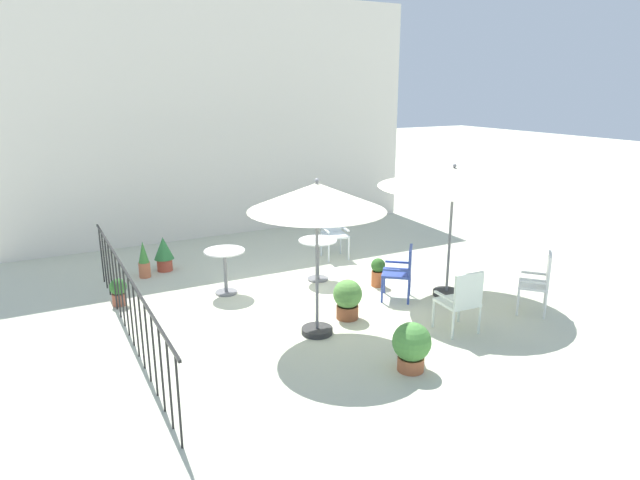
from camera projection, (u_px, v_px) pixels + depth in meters
ground_plane at (325, 301)px, 8.93m from camera, size 60.00×60.00×0.00m
villa_facade at (220, 118)px, 12.34m from camera, size 9.44×0.30×5.30m
terrace_railing at (127, 294)px, 7.38m from camera, size 0.03×5.64×1.01m
patio_umbrella_0 at (454, 178)px, 8.66m from camera, size 2.38×2.38×2.18m
patio_umbrella_1 at (317, 199)px, 7.25m from camera, size 1.85×1.85×2.20m
cafe_table_0 at (225, 264)px, 9.13m from camera, size 0.67×0.67×0.75m
cafe_table_1 at (318, 252)px, 9.77m from camera, size 0.67×0.67×0.74m
patio_chair_0 at (540, 279)px, 8.33m from camera, size 0.63×0.62×0.95m
patio_chair_1 at (333, 230)px, 11.09m from camera, size 0.53×0.56×0.97m
patio_chair_2 at (402, 269)px, 8.89m from camera, size 0.65×0.65×0.88m
patio_chair_3 at (462, 298)px, 7.65m from camera, size 0.52×0.52×0.92m
potted_plant_0 at (412, 345)px, 6.68m from camera, size 0.48×0.48×0.62m
potted_plant_1 at (164, 252)px, 10.31m from camera, size 0.36×0.36×0.65m
potted_plant_2 at (144, 260)px, 9.96m from camera, size 0.21×0.21×0.67m
potted_plant_3 at (348, 298)px, 8.19m from camera, size 0.43×0.43×0.60m
potted_plant_4 at (378, 272)px, 9.54m from camera, size 0.25×0.25×0.50m
potted_plant_5 at (118, 291)px, 8.71m from camera, size 0.27×0.27×0.44m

